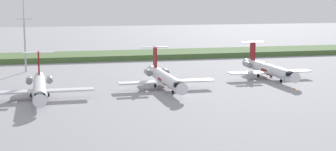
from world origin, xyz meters
TOP-DOWN VIEW (x-y plane):
  - ground_plane at (0.00, 30.00)m, footprint 500.00×500.00m
  - grass_berm at (0.00, 73.98)m, footprint 320.00×20.00m
  - regional_jet_nearest at (-29.93, 3.98)m, footprint 22.81×31.00m
  - regional_jet_second at (-0.90, 9.60)m, footprint 22.81×31.00m
  - regional_jet_third at (29.65, 18.05)m, footprint 22.81×31.00m
  - antenna_mast at (-33.66, 45.99)m, footprint 4.40×0.50m
  - safety_cone_front_marker at (28.15, -0.27)m, footprint 0.44×0.44m

SIDE VIEW (x-z plane):
  - ground_plane at x=0.00m, z-range 0.00..0.00m
  - safety_cone_front_marker at x=28.15m, z-range 0.00..0.55m
  - grass_berm at x=0.00m, z-range 0.00..1.83m
  - regional_jet_nearest at x=-29.93m, z-range -1.96..7.04m
  - regional_jet_second at x=-0.90m, z-range -1.96..7.04m
  - regional_jet_third at x=29.65m, z-range -1.96..7.04m
  - antenna_mast at x=-33.66m, z-range -2.00..21.48m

